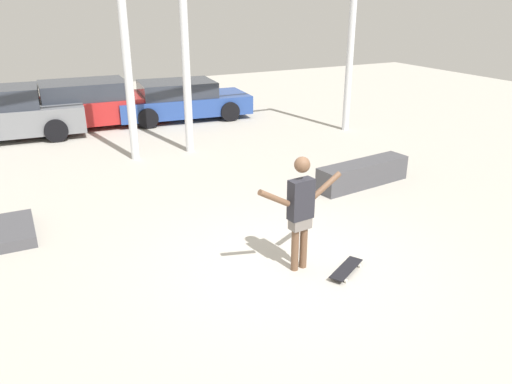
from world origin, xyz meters
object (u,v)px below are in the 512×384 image
object	(u,v)px
skateboarder	(301,207)
grind_box	(363,174)
parked_car_grey	(1,115)
parked_car_red	(90,104)
skateboard	(346,269)
parked_car_blue	(181,100)

from	to	relation	value
skateboarder	grind_box	bearing A→B (deg)	32.48
grind_box	parked_car_grey	distance (m)	10.01
parked_car_grey	parked_car_red	size ratio (longest dim) A/B	0.96
parked_car_grey	parked_car_red	xyz separation A→B (m)	(2.47, 0.50, -0.03)
skateboard	grind_box	size ratio (longest dim) A/B	0.34
skateboarder	parked_car_blue	distance (m)	10.11
skateboarder	parked_car_grey	bearing A→B (deg)	104.89
parked_car_grey	skateboarder	bearing A→B (deg)	-65.02
skateboard	grind_box	world-z (taller)	grind_box
skateboarder	skateboard	size ratio (longest dim) A/B	2.32
skateboard	parked_car_red	xyz separation A→B (m)	(-1.73, 10.74, 0.60)
skateboarder	parked_car_blue	bearing A→B (deg)	75.21
skateboarder	parked_car_red	size ratio (longest dim) A/B	0.38
parked_car_blue	parked_car_grey	bearing A→B (deg)	-172.66
parked_car_blue	skateboard	bearing A→B (deg)	-90.33
parked_car_grey	grind_box	bearing A→B (deg)	-43.53
parked_car_red	parked_car_blue	size ratio (longest dim) A/B	1.04
skateboard	parked_car_blue	world-z (taller)	parked_car_blue
skateboarder	parked_car_red	world-z (taller)	skateboarder
parked_car_grey	parked_car_blue	bearing A→B (deg)	6.34
skateboard	parked_car_blue	size ratio (longest dim) A/B	0.17
skateboard	grind_box	distance (m)	3.73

